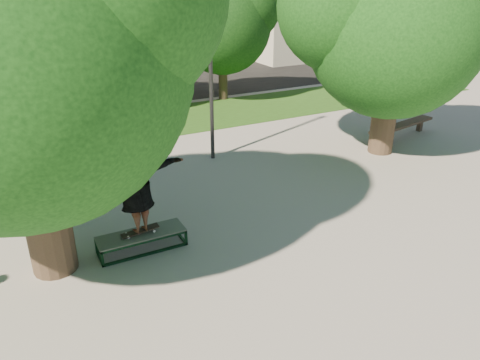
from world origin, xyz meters
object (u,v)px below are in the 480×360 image
bench (402,126)px  car_silver_b (122,84)px  tree_left (5,33)px  tree_right (392,18)px  lamppost (210,55)px  car_grey (112,80)px  car_dark (100,85)px  grind_box (142,241)px

bench → car_silver_b: car_silver_b is taller
tree_left → tree_right: 10.41m
tree_left → bench: bearing=12.5°
lamppost → car_silver_b: (-0.50, 8.75, -2.51)m
tree_right → car_grey: bearing=116.0°
lamppost → tree_right: bearing=-21.3°
car_silver_b → car_dark: bearing=-160.4°
tree_left → lamppost: size_ratio=1.16×
tree_right → car_silver_b: (-5.42, 10.67, -3.46)m
lamppost → grind_box: (-3.50, -4.10, -2.96)m
car_grey → lamppost: bearing=-77.9°
lamppost → bench: size_ratio=1.91×
grind_box → lamppost: bearing=49.5°
bench → car_grey: 13.22m
grind_box → bench: 10.55m
bench → car_grey: size_ratio=0.64×
tree_right → car_silver_b: tree_right is taller
lamppost → car_silver_b: bearing=93.3°
tree_right → lamppost: bearing=158.7°
tree_right → car_dark: 12.77m
grind_box → tree_right: bearing=14.6°
grind_box → car_dark: size_ratio=0.41×
lamppost → car_grey: size_ratio=1.22×
tree_right → car_grey: tree_right is taller
grind_box → car_silver_b: bearing=76.9°
tree_right → grind_box: size_ratio=3.62×
car_grey → car_dark: bearing=-116.6°
car_dark → car_silver_b: 1.02m
tree_right → car_silver_b: size_ratio=1.48×
tree_right → tree_left: bearing=-169.0°
lamppost → grind_box: size_ratio=3.39×
bench → car_dark: 12.79m
lamppost → car_dark: bearing=99.9°
tree_left → tree_right: bearing=11.0°
tree_left → car_grey: bearing=71.5°
tree_left → lamppost: bearing=36.4°
grind_box → car_silver_b: 13.21m
tree_left → grind_box: 4.60m
grind_box → tree_left: bearing=173.8°
car_dark → lamppost: bearing=-81.4°
tree_right → bench: (1.73, 0.66, -3.69)m
bench → car_dark: bearing=118.6°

